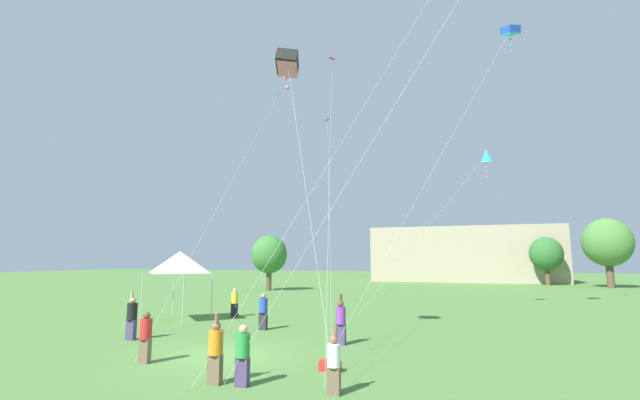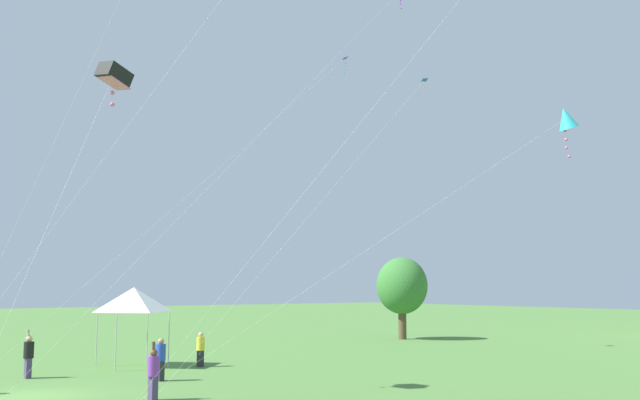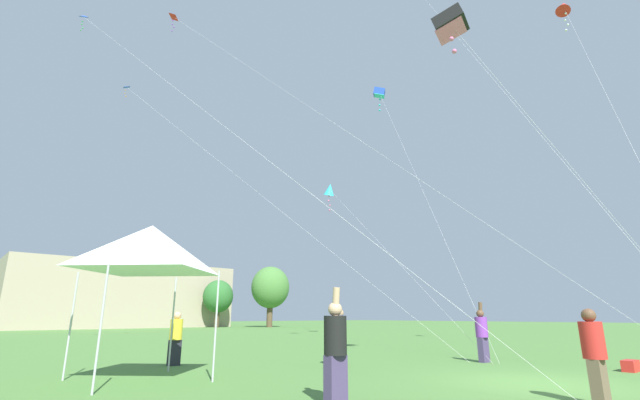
{
  "view_description": "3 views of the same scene",
  "coord_description": "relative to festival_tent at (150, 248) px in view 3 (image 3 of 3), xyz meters",
  "views": [
    {
      "loc": [
        8.58,
        -14.12,
        3.47
      ],
      "look_at": [
        1.41,
        6.77,
        6.53
      ],
      "focal_mm": 24.0,
      "sensor_mm": 36.0,
      "label": 1
    },
    {
      "loc": [
        27.58,
        -7.13,
        3.96
      ],
      "look_at": [
        2.09,
        11.58,
        7.8
      ],
      "focal_mm": 40.0,
      "sensor_mm": 36.0,
      "label": 2
    },
    {
      "loc": [
        -11.15,
        -4.81,
        1.56
      ],
      "look_at": [
        2.3,
        10.54,
        7.1
      ],
      "focal_mm": 24.0,
      "sensor_mm": 36.0,
      "label": 3
    }
  ],
  "objects": [
    {
      "name": "person_purple_shirt",
      "position": [
        10.6,
        -3.42,
        -2.31
      ],
      "size": [
        0.42,
        0.42,
        2.03
      ],
      "rotation": [
        0.0,
        0.0,
        5.73
      ],
      "color": "#473860",
      "rests_on": "ground"
    },
    {
      "name": "person_yellow_shirt",
      "position": [
        2.08,
        2.72,
        -2.39
      ],
      "size": [
        0.4,
        0.4,
        1.69
      ],
      "rotation": [
        0.0,
        0.0,
        4.08
      ],
      "color": "#282833",
      "rests_on": "ground"
    },
    {
      "name": "person_red_shirt",
      "position": [
        5.22,
        -8.57,
        -2.39
      ],
      "size": [
        0.4,
        0.4,
        1.69
      ],
      "rotation": [
        0.0,
        0.0,
        4.77
      ],
      "color": "brown",
      "rests_on": "ground"
    },
    {
      "name": "kite_blue_delta_6",
      "position": [
        -0.13,
        12.73,
        14.33
      ],
      "size": [
        5.47,
        22.7,
        18.84
      ],
      "color": "silver",
      "rests_on": "ground"
    },
    {
      "name": "kite_red_diamond_2",
      "position": [
        19.05,
        -5.39,
        14.59
      ],
      "size": [
        10.51,
        5.32,
        18.53
      ],
      "color": "silver",
      "rests_on": "ground"
    },
    {
      "name": "cooler_box",
      "position": [
        11.44,
        -7.5,
        -3.14
      ],
      "size": [
        0.67,
        0.32,
        0.32
      ],
      "primitive_type": "cube",
      "color": "red",
      "rests_on": "ground"
    },
    {
      "name": "person_blue_shirt",
      "position": [
        5.91,
        -1.09,
        -2.34
      ],
      "size": [
        0.42,
        0.42,
        1.78
      ],
      "rotation": [
        0.0,
        0.0,
        5.04
      ],
      "color": "#282833",
      "rests_on": "ground"
    },
    {
      "name": "kite_blue_delta_3",
      "position": [
        3.74,
        16.12,
        12.57
      ],
      "size": [
        7.07,
        20.81,
        17.04
      ],
      "color": "silver",
      "rests_on": "ground"
    },
    {
      "name": "person_black_shirt",
      "position": [
        1.69,
        -5.37,
        -2.29
      ],
      "size": [
        0.43,
        0.43,
        2.09
      ],
      "rotation": [
        0.0,
        0.0,
        4.29
      ],
      "color": "#473860",
      "rests_on": "ground"
    },
    {
      "name": "festival_tent",
      "position": [
        0.0,
        0.0,
        0.0
      ],
      "size": [
        2.99,
        2.99,
        3.92
      ],
      "color": "#B7B7BC",
      "rests_on": "ground"
    },
    {
      "name": "tree_far_right",
      "position": [
        31.97,
        40.5,
        2.19
      ],
      "size": [
        5.63,
        5.07,
        8.5
      ],
      "color": "brown",
      "rests_on": "ground"
    },
    {
      "name": "kite_red_delta_4",
      "position": [
        5.19,
        12.97,
        17.14
      ],
      "size": [
        7.26,
        23.52,
        21.6
      ],
      "color": "silver",
      "rests_on": "ground"
    },
    {
      "name": "kite_black_box_1",
      "position": [
        8.54,
        -4.47,
        8.7
      ],
      "size": [
        4.42,
        6.12,
        12.53
      ],
      "color": "silver",
      "rests_on": "ground"
    },
    {
      "name": "ground_plane",
      "position": [
        7.09,
        -6.69,
        -3.3
      ],
      "size": [
        220.0,
        220.0,
        0.0
      ],
      "primitive_type": "plane",
      "color": "#4C7A38"
    },
    {
      "name": "kite_blue_box_0",
      "position": [
        18.93,
        7.78,
        14.84
      ],
      "size": [
        9.08,
        12.49,
        18.64
      ],
      "color": "silver",
      "rests_on": "ground"
    },
    {
      "name": "kite_cyan_diamond_5",
      "position": [
        17.27,
        11.71,
        7.62
      ],
      "size": [
        7.36,
        16.12,
        11.53
      ],
      "color": "silver",
      "rests_on": "ground"
    },
    {
      "name": "tree_near_right",
      "position": [
        25.74,
        44.32,
        0.88
      ],
      "size": [
        4.28,
        3.85,
        6.46
      ],
      "color": "brown",
      "rests_on": "ground"
    },
    {
      "name": "distant_building",
      "position": [
        15.13,
        53.3,
        0.92
      ],
      "size": [
        28.1,
        13.74,
        8.44
      ],
      "primitive_type": "cube",
      "color": "tan",
      "rests_on": "ground"
    }
  ]
}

